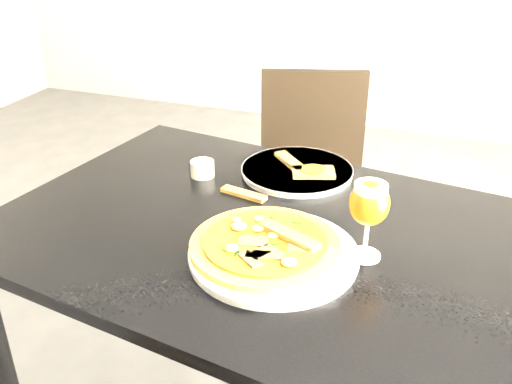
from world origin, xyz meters
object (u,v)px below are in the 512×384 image
at_px(dining_table, 271,263).
at_px(pizza, 265,244).
at_px(chair_far, 312,184).
at_px(beer_glass, 369,204).

bearing_deg(dining_table, pizza, -69.66).
bearing_deg(chair_far, dining_table, -99.32).
bearing_deg(chair_far, pizza, -98.82).
height_order(pizza, beer_glass, beer_glass).
distance_m(chair_far, pizza, 0.95).
relative_size(dining_table, chair_far, 1.52).
height_order(dining_table, pizza, pizza).
bearing_deg(dining_table, beer_glass, -2.01).
xyz_separation_m(chair_far, beer_glass, (0.31, -0.83, 0.40)).
xyz_separation_m(dining_table, beer_glass, (0.21, -0.04, 0.21)).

